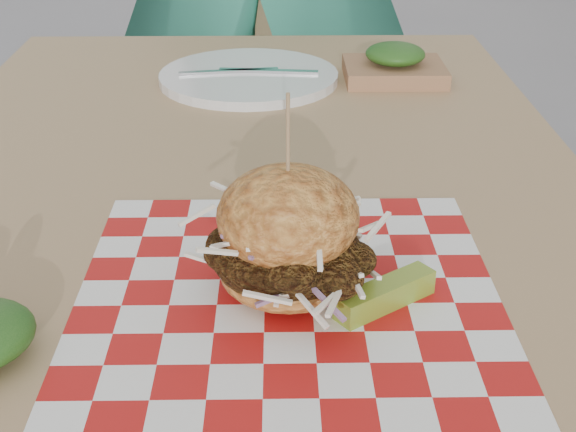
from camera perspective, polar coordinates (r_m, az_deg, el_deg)
name	(u,v)px	position (r m, az deg, el deg)	size (l,w,h in m)	color
patio_table	(243,232)	(0.96, -3.26, -1.12)	(0.80, 1.20, 0.75)	tan
patio_chair	(269,82)	(1.87, -1.37, 9.52)	(0.51, 0.52, 0.95)	tan
paper_liner	(288,292)	(0.69, 0.00, -5.44)	(0.36, 0.36, 0.00)	red
sandwich	(288,241)	(0.67, 0.00, -1.79)	(0.16, 0.16, 0.18)	gold
pickle_spear	(385,295)	(0.67, 6.94, -5.57)	(0.10, 0.02, 0.02)	olive
place_setting	(249,77)	(1.23, -2.81, 9.85)	(0.27, 0.27, 0.02)	white
kraft_tray	(395,65)	(1.24, 7.59, 10.59)	(0.15, 0.12, 0.06)	#9C6B47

